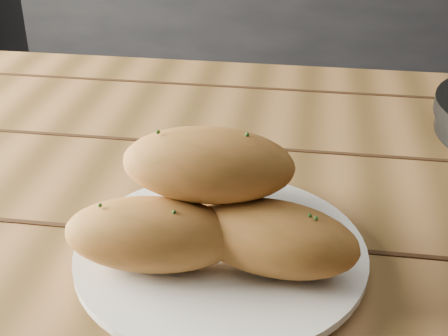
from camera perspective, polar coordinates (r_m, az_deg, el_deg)
counter at (r=2.44m, az=17.97°, el=12.02°), size 2.80×0.60×0.90m
table at (r=0.76m, az=15.91°, el=-9.27°), size 1.60×0.82×0.75m
plate at (r=0.58m, az=-0.29°, el=-7.92°), size 0.27×0.27×0.02m
bread_rolls at (r=0.55m, az=-0.91°, el=-3.47°), size 0.26×0.20×0.12m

